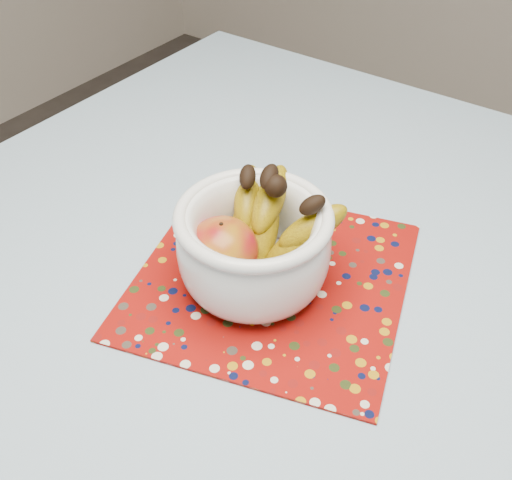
# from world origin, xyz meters

# --- Properties ---
(table) EXTENTS (1.20, 1.20, 0.75)m
(table) POSITION_xyz_m (0.00, 0.00, 0.67)
(table) COLOR brown
(table) RESTS_ON ground
(tablecloth) EXTENTS (1.32, 1.32, 0.01)m
(tablecloth) POSITION_xyz_m (0.00, 0.00, 0.76)
(tablecloth) COLOR #658CA8
(tablecloth) RESTS_ON table
(placemat) EXTENTS (0.43, 0.43, 0.00)m
(placemat) POSITION_xyz_m (-0.07, 0.03, 0.76)
(placemat) COLOR maroon
(placemat) RESTS_ON tablecloth
(fruit_bowl) EXTENTS (0.24, 0.21, 0.16)m
(fruit_bowl) POSITION_xyz_m (-0.09, 0.02, 0.83)
(fruit_bowl) COLOR white
(fruit_bowl) RESTS_ON placemat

